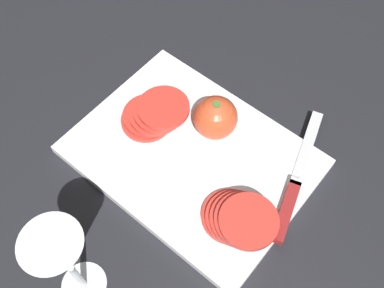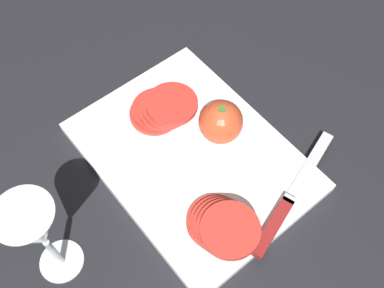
{
  "view_description": "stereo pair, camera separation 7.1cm",
  "coord_description": "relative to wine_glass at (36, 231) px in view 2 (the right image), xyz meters",
  "views": [
    {
      "loc": [
        0.33,
        -0.25,
        0.65
      ],
      "look_at": [
        0.1,
        0.03,
        0.05
      ],
      "focal_mm": 42.0,
      "sensor_mm": 36.0,
      "label": 1
    },
    {
      "loc": [
        0.38,
        -0.2,
        0.65
      ],
      "look_at": [
        0.1,
        0.03,
        0.05
      ],
      "focal_mm": 42.0,
      "sensor_mm": 36.0,
      "label": 2
    }
  ],
  "objects": [
    {
      "name": "cutting_board",
      "position": [
        -0.01,
        0.26,
        -0.12
      ],
      "size": [
        0.38,
        0.28,
        0.02
      ],
      "color": "white",
      "rests_on": "ground_plane"
    },
    {
      "name": "wine_glass",
      "position": [
        0.0,
        0.0,
        0.0
      ],
      "size": [
        0.07,
        0.07,
        0.18
      ],
      "color": "silver",
      "rests_on": "ground_plane"
    },
    {
      "name": "knife",
      "position": [
        0.15,
        0.29,
        -0.1
      ],
      "size": [
        0.09,
        0.25,
        0.01
      ],
      "rotation": [
        0.0,
        0.0,
        1.87
      ],
      "color": "silver",
      "rests_on": "cutting_board"
    },
    {
      "name": "tomato_slice_stack_far",
      "position": [
        -0.1,
        0.27,
        -0.09
      ],
      "size": [
        0.11,
        0.11,
        0.04
      ],
      "color": "red",
      "rests_on": "cutting_board"
    },
    {
      "name": "ground_plane",
      "position": [
        -0.11,
        0.23,
        -0.13
      ],
      "size": [
        3.0,
        3.0,
        0.0
      ],
      "primitive_type": "plane",
      "color": "black"
    },
    {
      "name": "whole_tomato",
      "position": [
        -0.01,
        0.32,
        -0.07
      ],
      "size": [
        0.07,
        0.07,
        0.07
      ],
      "color": "#DB4C28",
      "rests_on": "cutting_board"
    },
    {
      "name": "tomato_slice_stack_near",
      "position": [
        0.12,
        0.21,
        -0.09
      ],
      "size": [
        0.12,
        0.09,
        0.04
      ],
      "color": "red",
      "rests_on": "cutting_board"
    }
  ]
}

